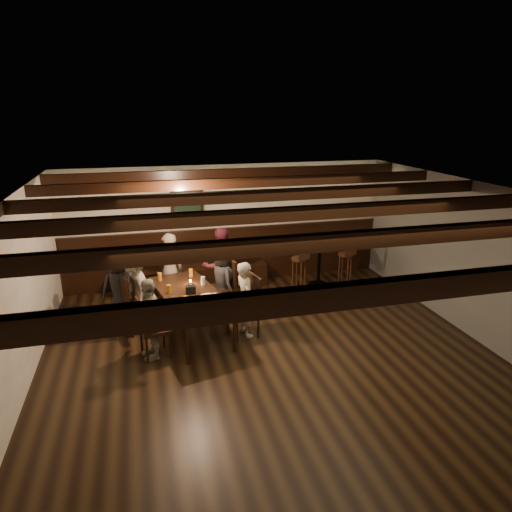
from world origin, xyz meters
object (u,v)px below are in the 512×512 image
object	(u,v)px
person_right_far	(245,299)
person_right_near	(223,280)
chair_right_far	(244,317)
person_bench_left	(120,288)
bar_stool_right	(345,269)
bar_stool_left	(299,274)
person_left_far	(150,319)
high_top_table	(319,256)
dining_table	(190,296)
person_bench_right	(220,266)
chair_right_near	(222,297)
chair_left_near	(139,314)
person_bench_centre	(170,272)
person_left_near	(135,290)
chair_left_far	(154,339)

from	to	relation	value
person_right_far	person_right_near	bearing A→B (deg)	0.00
chair_right_far	person_bench_left	xyz separation A→B (m)	(-1.88, 0.96, 0.31)
bar_stool_right	bar_stool_left	bearing A→B (deg)	173.24
person_left_far	high_top_table	bearing A→B (deg)	108.19
dining_table	person_bench_right	size ratio (longest dim) A/B	1.41
chair_right_near	chair_right_far	distance (m)	0.90
chair_right_far	person_right_near	distance (m)	0.95
chair_right_near	person_bench_right	xyz separation A→B (m)	(0.08, 0.48, 0.41)
chair_left_near	person_left_far	bearing A→B (deg)	-1.87
chair_left_near	bar_stool_right	world-z (taller)	chair_left_near
chair_left_near	person_right_far	bearing A→B (deg)	58.53
chair_left_near	person_bench_centre	world-z (taller)	person_bench_centre
dining_table	bar_stool_right	world-z (taller)	bar_stool_right
person_bench_centre	person_right_near	xyz separation A→B (m)	(0.86, -0.42, -0.09)
chair_left_near	chair_right_near	bearing A→B (deg)	90.00
bar_stool_right	chair_right_far	bearing A→B (deg)	-157.35
chair_right_far	high_top_table	size ratio (longest dim) A/B	1.02
person_right_near	high_top_table	distance (m)	2.27
dining_table	bar_stool_right	bearing A→B (deg)	8.54
person_bench_left	person_left_near	bearing A→B (deg)	108.43
person_bench_centre	person_bench_right	bearing A→B (deg)	170.54
person_bench_centre	bar_stool_left	bearing A→B (deg)	171.67
chair_right_far	person_bench_centre	distance (m)	1.71
chair_left_near	chair_right_far	world-z (taller)	chair_right_far
person_bench_right	person_right_near	size ratio (longest dim) A/B	1.17
chair_right_near	person_bench_right	distance (m)	0.64
chair_right_near	person_left_near	xyz separation A→B (m)	(-1.43, -0.32, 0.41)
person_left_near	chair_left_far	bearing A→B (deg)	1.97
bar_stool_right	person_bench_left	bearing A→B (deg)	178.09
person_bench_left	high_top_table	xyz separation A→B (m)	(3.82, 0.74, 0.02)
chair_left_near	person_right_near	distance (m)	1.50
dining_table	person_bench_right	xyz separation A→B (m)	(0.68, 1.08, 0.07)
dining_table	person_bench_right	bearing A→B (deg)	45.00
person_left_near	person_left_far	size ratio (longest dim) A/B	1.17
person_bench_right	person_left_far	xyz separation A→B (m)	(-1.31, -1.68, -0.11)
chair_left_far	high_top_table	world-z (taller)	high_top_table
high_top_table	person_right_far	bearing A→B (deg)	-138.55
chair_right_near	bar_stool_right	world-z (taller)	same
person_left_far	bar_stool_right	world-z (taller)	person_left_far
dining_table	person_left_far	bearing A→B (deg)	-149.04
dining_table	person_bench_centre	xyz separation A→B (m)	(-0.23, 1.02, 0.06)
person_right_far	person_left_far	bearing A→B (deg)	90.00
person_bench_centre	bar_stool_left	size ratio (longest dim) A/B	1.44
person_right_near	high_top_table	world-z (taller)	person_right_near
chair_left_far	person_right_near	bearing A→B (deg)	121.49
person_bench_right	bar_stool_left	size ratio (longest dim) A/B	1.46
chair_left_far	bar_stool_left	distance (m)	3.38
dining_table	bar_stool_left	xyz separation A→B (m)	(2.25, 1.22, -0.28)
chair_right_near	person_bench_right	world-z (taller)	person_bench_right
chair_left_far	bar_stool_right	bearing A→B (deg)	103.08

